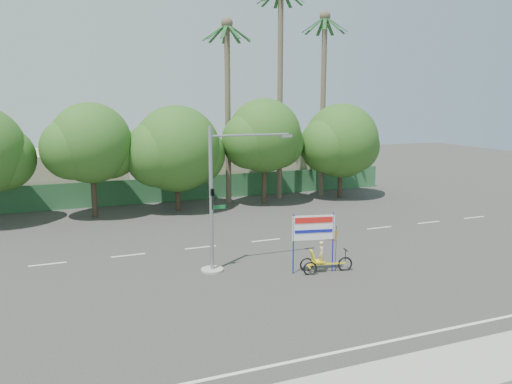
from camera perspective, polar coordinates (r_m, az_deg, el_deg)
name	(u,v)px	position (r m, az deg, el deg)	size (l,w,h in m)	color
ground	(294,293)	(22.04, 4.41, -11.39)	(120.00, 120.00, 0.00)	#33302D
sidewalk_near	(406,381)	(16.29, 16.72, -19.96)	(50.00, 2.40, 0.12)	gray
fence	(181,189)	(41.50, -8.61, 0.36)	(38.00, 0.08, 2.00)	#336B3D
building_left	(49,176)	(44.81, -22.54, 1.71)	(12.00, 8.00, 4.00)	beige
building_right	(252,168)	(47.94, -0.50, 2.79)	(14.00, 8.00, 3.60)	beige
tree_left	(91,146)	(36.56, -18.39, 5.01)	(6.66, 5.60, 8.07)	#473828
tree_center	(176,151)	(37.41, -9.12, 4.61)	(7.62, 6.40, 7.85)	#473828
tree_right	(264,138)	(39.44, 0.89, 6.16)	(6.90, 5.80, 8.36)	#473828
tree_far_right	(341,143)	(42.63, 9.66, 5.54)	(7.38, 6.20, 7.94)	#473828
palm_tall	(280,72)	(41.58, 2.78, 13.58)	(3.73, 3.79, 17.45)	#70604C
palm_mid	(323,86)	(43.32, 7.71, 11.96)	(3.73, 3.79, 15.45)	#70604C
palm_short	(228,91)	(39.89, -3.26, 11.40)	(3.73, 3.79, 14.45)	#70604C
traffic_signal	(218,212)	(23.95, -4.42, -2.29)	(4.72, 1.10, 7.00)	gray
trike_billboard	(319,248)	(24.24, 7.20, -6.40)	(2.98, 1.03, 2.97)	black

